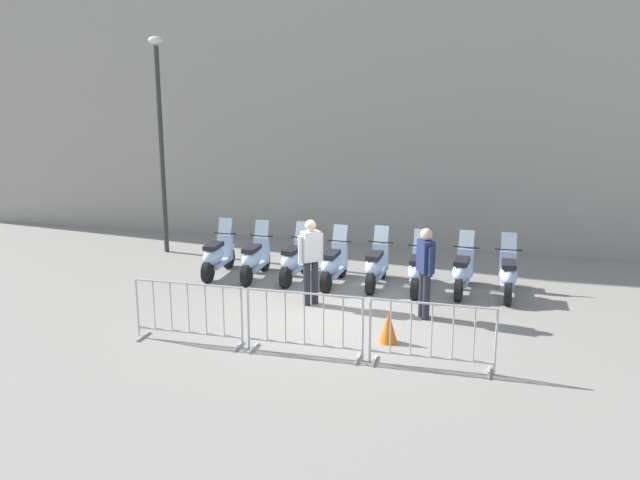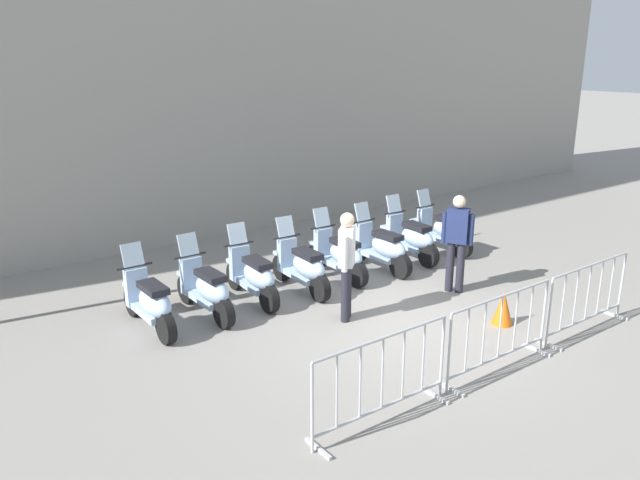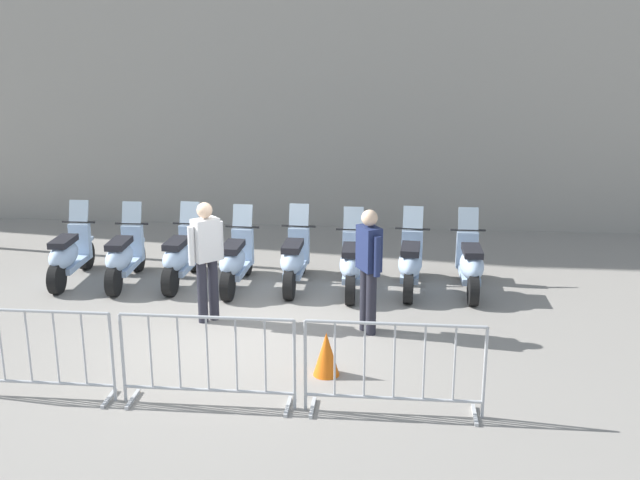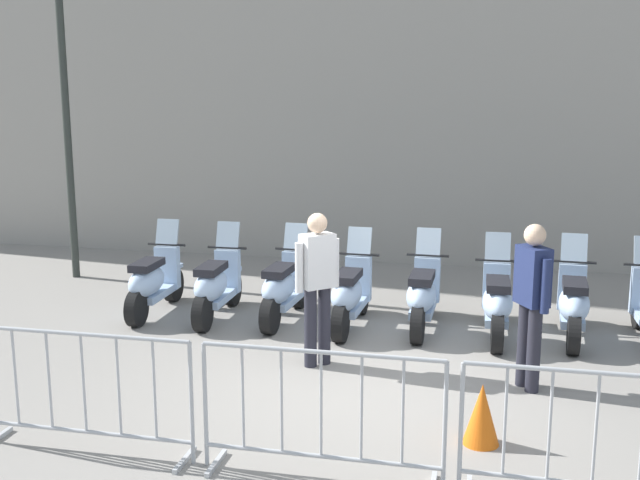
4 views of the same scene
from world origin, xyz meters
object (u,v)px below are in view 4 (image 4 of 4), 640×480
object	(u,v)px
motorcycle_2	(283,289)
motorcycle_4	(423,296)
motorcycle_5	(497,303)
street_lamp	(63,73)
barrier_segment_1	(321,416)
barrier_segment_2	(595,442)
traffic_cone	(482,414)
barrier_segment_0	(84,394)
motorcycle_3	(350,295)
motorcycle_1	(216,286)
officer_near_row_end	(317,280)
officer_mid_plaza	(532,297)
motorcycle_0	(153,282)
motorcycle_6	(573,305)

from	to	relation	value
motorcycle_2	motorcycle_4	xyz separation A→B (m)	(1.84, -0.06, 0.00)
motorcycle_4	motorcycle_5	bearing A→B (deg)	-10.35
street_lamp	barrier_segment_1	bearing A→B (deg)	-48.75
barrier_segment_2	motorcycle_4	bearing A→B (deg)	109.25
barrier_segment_2	traffic_cone	size ratio (longest dim) A/B	3.57
motorcycle_2	barrier_segment_0	xyz separation A→B (m)	(-0.84, -3.92, 0.07)
motorcycle_3	motorcycle_5	bearing A→B (deg)	-2.29
motorcycle_5	barrier_segment_2	size ratio (longest dim) A/B	0.88
barrier_segment_0	barrier_segment_1	bearing A→B (deg)	-2.57
barrier_segment_2	street_lamp	distance (m)	9.72
motorcycle_1	officer_near_row_end	xyz separation A→B (m)	(1.64, -1.47, 0.53)
motorcycle_4	barrier_segment_1	xyz separation A→B (m)	(-0.63, -3.95, 0.07)
barrier_segment_0	barrier_segment_2	size ratio (longest dim) A/B	1.00
barrier_segment_2	officer_mid_plaza	bearing A→B (deg)	96.47
motorcycle_0	barrier_segment_1	world-z (taller)	motorcycle_0
motorcycle_0	motorcycle_2	world-z (taller)	same
motorcycle_1	motorcycle_3	bearing A→B (deg)	-3.40
motorcycle_6	motorcycle_1	bearing A→B (deg)	178.88
barrier_segment_0	officer_mid_plaza	world-z (taller)	officer_mid_plaza
motorcycle_5	barrier_segment_1	xyz separation A→B (m)	(-1.55, -3.78, 0.07)
motorcycle_5	barrier_segment_2	bearing A→B (deg)	-82.69
barrier_segment_0	barrier_segment_2	distance (m)	4.10
motorcycle_6	barrier_segment_1	bearing A→B (deg)	-122.47
motorcycle_5	barrier_segment_2	distance (m)	3.91
officer_near_row_end	officer_mid_plaza	world-z (taller)	same
motorcycle_1	barrier_segment_0	size ratio (longest dim) A/B	0.88
motorcycle_6	officer_near_row_end	bearing A→B (deg)	-154.78
motorcycle_5	motorcycle_6	xyz separation A→B (m)	(0.92, 0.09, 0.00)
motorcycle_2	street_lamp	bearing A→B (deg)	154.96
motorcycle_2	motorcycle_3	distance (m)	0.93
motorcycle_3	officer_mid_plaza	distance (m)	2.71
motorcycle_0	street_lamp	bearing A→B (deg)	138.99
motorcycle_4	barrier_segment_1	distance (m)	4.00
officer_near_row_end	barrier_segment_1	bearing A→B (deg)	-79.26
street_lamp	officer_near_row_end	bearing A→B (deg)	-35.79
motorcycle_3	barrier_segment_0	world-z (taller)	motorcycle_3
motorcycle_3	barrier_segment_1	bearing A→B (deg)	-85.70
motorcycle_0	officer_near_row_end	bearing A→B (deg)	-30.94
motorcycle_4	motorcycle_1	bearing A→B (deg)	179.69
motorcycle_1	motorcycle_2	distance (m)	0.92
motorcycle_6	motorcycle_4	bearing A→B (deg)	177.68
motorcycle_3	barrier_segment_1	xyz separation A→B (m)	(0.29, -3.85, 0.07)
traffic_cone	motorcycle_5	bearing A→B (deg)	84.73
motorcycle_4	barrier_segment_0	distance (m)	4.70
motorcycle_0	traffic_cone	world-z (taller)	motorcycle_0
motorcycle_1	traffic_cone	world-z (taller)	motorcycle_1
barrier_segment_0	street_lamp	bearing A→B (deg)	118.17
motorcycle_3	motorcycle_4	size ratio (longest dim) A/B	1.00
motorcycle_0	barrier_segment_2	bearing A→B (deg)	-39.03
motorcycle_2	motorcycle_4	size ratio (longest dim) A/B	1.00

